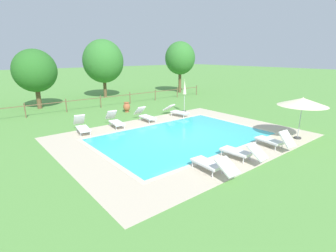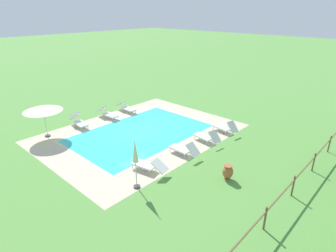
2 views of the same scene
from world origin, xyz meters
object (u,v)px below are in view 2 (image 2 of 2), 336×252
sun_lounger_south_mid (108,113)px  sun_lounger_south_far (225,127)px  terracotta_urn_near_fence (228,172)px  sun_lounger_north_far (206,137)px  sun_lounger_north_end (184,149)px  patio_umbrella_closed_row_mid_west (135,155)px  sun_lounger_north_mid (79,121)px  sun_lounger_north_near_steps (148,165)px  patio_umbrella_open_foreground (43,108)px  sun_lounger_south_near_corner (127,107)px

sun_lounger_south_mid → sun_lounger_south_far: sun_lounger_south_far is taller
sun_lounger_south_mid → terracotta_urn_near_fence: size_ratio=2.61×
sun_lounger_north_far → terracotta_urn_near_fence: (2.70, 3.20, 0.03)m
sun_lounger_north_far → sun_lounger_north_end: size_ratio=1.01×
sun_lounger_south_far → patio_umbrella_closed_row_mid_west: size_ratio=0.77×
sun_lounger_south_far → sun_lounger_north_mid: bearing=-53.3°
sun_lounger_south_mid → patio_umbrella_closed_row_mid_west: 9.79m
sun_lounger_south_far → sun_lounger_north_end: bearing=-0.4°
sun_lounger_north_near_steps → sun_lounger_north_far: size_ratio=1.07×
sun_lounger_north_far → sun_lounger_north_end: sun_lounger_north_far is taller
patio_umbrella_closed_row_mid_west → patio_umbrella_open_foreground: bearing=-88.7°
sun_lounger_north_end → sun_lounger_south_near_corner: 8.59m
patio_umbrella_open_foreground → patio_umbrella_closed_row_mid_west: (-0.20, 8.72, -0.23)m
sun_lounger_north_far → patio_umbrella_open_foreground: bearing=-52.3°
sun_lounger_north_far → sun_lounger_south_far: size_ratio=1.01×
sun_lounger_south_mid → terracotta_urn_near_fence: bearing=84.6°
sun_lounger_north_mid → terracotta_urn_near_fence: 11.52m
sun_lounger_north_near_steps → patio_umbrella_open_foreground: size_ratio=0.86×
sun_lounger_north_far → sun_lounger_north_end: bearing=0.3°
sun_lounger_south_mid → sun_lounger_south_far: bearing=114.5°
sun_lounger_north_end → sun_lounger_south_far: sun_lounger_south_far is taller
sun_lounger_north_mid → patio_umbrella_closed_row_mid_west: (2.14, 8.64, 1.36)m
sun_lounger_north_near_steps → sun_lounger_north_end: sun_lounger_north_end is taller
patio_umbrella_open_foreground → patio_umbrella_closed_row_mid_west: patio_umbrella_closed_row_mid_west is taller
sun_lounger_north_near_steps → patio_umbrella_closed_row_mid_west: (1.37, 0.64, 1.39)m
sun_lounger_north_mid → sun_lounger_south_mid: sun_lounger_north_mid is taller
sun_lounger_north_far → sun_lounger_south_far: 2.09m
sun_lounger_south_far → terracotta_urn_near_fence: sun_lounger_south_far is taller
terracotta_urn_near_fence → sun_lounger_north_end: bearing=-97.7°
sun_lounger_north_near_steps → patio_umbrella_closed_row_mid_west: size_ratio=0.83×
sun_lounger_north_far → patio_umbrella_open_foreground: size_ratio=0.80×
sun_lounger_north_far → patio_umbrella_closed_row_mid_west: bearing=3.8°
sun_lounger_north_near_steps → sun_lounger_north_mid: sun_lounger_north_mid is taller
sun_lounger_north_mid → sun_lounger_south_far: size_ratio=0.99×
sun_lounger_south_near_corner → patio_umbrella_closed_row_mid_west: (6.50, 8.61, 1.39)m
sun_lounger_south_far → patio_umbrella_closed_row_mid_west: 8.43m
patio_umbrella_open_foreground → terracotta_urn_near_fence: (-3.72, 11.51, -1.57)m
patio_umbrella_closed_row_mid_west → terracotta_urn_near_fence: patio_umbrella_closed_row_mid_west is taller
sun_lounger_north_mid → sun_lounger_north_far: size_ratio=0.98×
sun_lounger_north_end → sun_lounger_south_near_corner: size_ratio=0.94×
patio_umbrella_closed_row_mid_west → sun_lounger_north_end: bearing=-174.2°
patio_umbrella_open_foreground → sun_lounger_north_end: bearing=116.5°
sun_lounger_north_end → sun_lounger_south_far: 4.36m
patio_umbrella_closed_row_mid_west → sun_lounger_north_far: bearing=-176.2°
sun_lounger_north_end → patio_umbrella_closed_row_mid_west: 4.20m
sun_lounger_north_near_steps → sun_lounger_north_far: bearing=177.3°
sun_lounger_north_far → sun_lounger_south_far: sun_lounger_south_far is taller
sun_lounger_north_near_steps → sun_lounger_south_far: sun_lounger_south_far is taller
sun_lounger_north_end → sun_lounger_south_far: size_ratio=1.00×
sun_lounger_north_near_steps → sun_lounger_north_end: (-2.59, 0.24, 0.02)m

